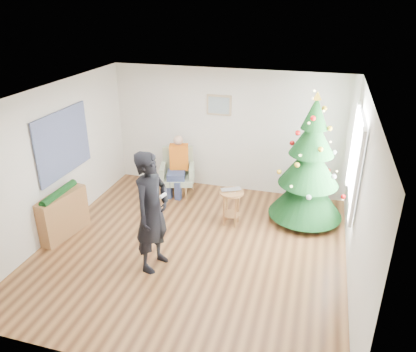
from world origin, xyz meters
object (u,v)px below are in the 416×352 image
(console, at_px, (62,215))
(stool, at_px, (231,207))
(armchair, at_px, (178,177))
(standing_man, at_px, (152,212))
(christmas_tree, at_px, (310,166))

(console, bearing_deg, stool, 32.50)
(stool, relative_size, console, 0.66)
(armchair, relative_size, standing_man, 0.50)
(armchair, bearing_deg, console, -138.06)
(stool, distance_m, console, 3.01)
(stool, xyz_separation_m, console, (-2.77, -1.18, 0.06))
(christmas_tree, distance_m, armchair, 2.85)
(christmas_tree, relative_size, armchair, 2.54)
(christmas_tree, relative_size, console, 2.46)
(stool, distance_m, armchair, 1.71)
(christmas_tree, bearing_deg, stool, -158.03)
(armchair, distance_m, standing_man, 2.68)
(stool, xyz_separation_m, standing_man, (-0.87, -1.57, 0.62))
(christmas_tree, height_order, armchair, christmas_tree)
(standing_man, bearing_deg, christmas_tree, -34.07)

